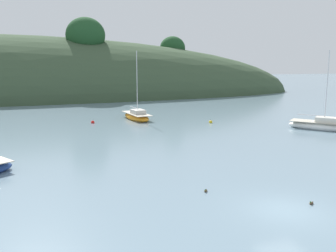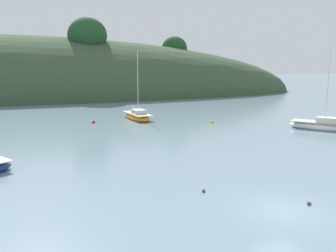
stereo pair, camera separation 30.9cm
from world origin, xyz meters
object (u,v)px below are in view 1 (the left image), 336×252
(duck_trailing, at_px, (206,191))
(duck_lead, at_px, (311,203))
(sailboat_black_sloop, at_px, (137,116))
(mooring_buoy_outer, at_px, (93,122))
(mooring_buoy_channel, at_px, (211,122))
(sailboat_red_portside, at_px, (321,126))

(duck_trailing, bearing_deg, duck_lead, -37.52)
(sailboat_black_sloop, distance_m, mooring_buoy_outer, 6.26)
(sailboat_black_sloop, bearing_deg, duck_lead, -86.41)
(sailboat_black_sloop, relative_size, mooring_buoy_channel, 17.39)
(sailboat_red_portside, distance_m, duck_trailing, 26.07)
(mooring_buoy_outer, distance_m, duck_trailing, 27.99)
(mooring_buoy_outer, bearing_deg, sailboat_black_sloop, 13.75)
(sailboat_red_portside, xyz_separation_m, duck_trailing, (-21.15, -15.24, -0.38))
(duck_lead, bearing_deg, sailboat_red_portside, 48.79)
(mooring_buoy_channel, relative_size, duck_lead, 1.35)
(sailboat_red_portside, height_order, sailboat_black_sloop, sailboat_black_sloop)
(sailboat_red_portside, relative_size, sailboat_black_sloop, 0.98)
(sailboat_red_portside, distance_m, duck_lead, 25.02)
(mooring_buoy_outer, relative_size, mooring_buoy_channel, 1.00)
(duck_trailing, bearing_deg, mooring_buoy_outer, 97.11)
(sailboat_black_sloop, distance_m, duck_trailing, 29.38)
(sailboat_red_portside, bearing_deg, duck_trailing, -144.22)
(sailboat_red_portside, xyz_separation_m, duck_lead, (-16.48, -18.82, -0.38))
(duck_trailing, bearing_deg, sailboat_black_sloop, 84.91)
(sailboat_red_portside, relative_size, mooring_buoy_outer, 17.12)
(mooring_buoy_outer, relative_size, duck_trailing, 1.37)
(mooring_buoy_outer, distance_m, mooring_buoy_channel, 15.02)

